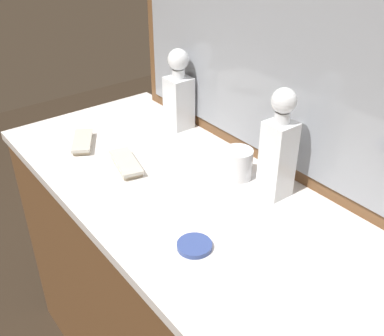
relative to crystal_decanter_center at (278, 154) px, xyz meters
The scene contains 8 objects.
dresser 0.62m from the crystal_decanter_center, 128.73° to the right, with size 1.41×0.61×0.90m.
dresser_mirror 0.28m from the crystal_decanter_center, 142.73° to the left, with size 1.24×0.03×0.68m.
crystal_decanter_center is the anchor object (origin of this frame).
crystal_decanter_rear 0.50m from the crystal_decanter_center, behind, with size 0.08×0.08×0.28m.
crystal_tumbler_center 0.15m from the crystal_decanter_center, behind, with size 0.09×0.09×0.09m.
silver_brush_rear 0.46m from the crystal_decanter_center, 145.84° to the right, with size 0.17×0.10×0.02m.
silver_brush_far_right 0.66m from the crystal_decanter_center, 152.97° to the right, with size 0.16×0.13×0.02m.
porcelain_dish 0.34m from the crystal_decanter_center, 82.17° to the right, with size 0.08×0.08×0.01m.
Camera 1 is at (0.82, -0.63, 1.61)m, focal length 42.02 mm.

